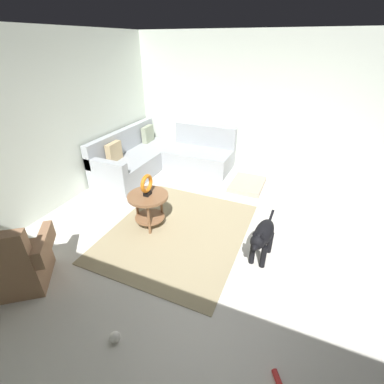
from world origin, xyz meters
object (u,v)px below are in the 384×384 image
(armchair, at_px, (14,264))
(torus_sculpture, at_px, (147,185))
(side_table, at_px, (148,202))
(dog, at_px, (263,236))
(dog_toy_rope, at_px, (278,380))
(sectional_couch, at_px, (160,158))
(dog_bed_mat, at_px, (247,184))
(dog_toy_ball, at_px, (115,337))

(armchair, relative_size, torus_sculpture, 3.07)
(side_table, xyz_separation_m, torus_sculpture, (0.00, 0.00, 0.29))
(dog, xyz_separation_m, dog_toy_rope, (-1.40, -0.43, -0.35))
(sectional_couch, xyz_separation_m, dog_bed_mat, (-0.01, -1.94, -0.24))
(dog_bed_mat, bearing_deg, dog, -162.37)
(side_table, bearing_deg, dog_toy_rope, -124.62)
(torus_sculpture, xyz_separation_m, dog_toy_ball, (-1.72, -0.66, -0.66))
(sectional_couch, relative_size, dog, 2.65)
(torus_sculpture, relative_size, dog_toy_ball, 3.15)
(dog_toy_rope, bearing_deg, dog_bed_mat, 17.43)
(armchair, bearing_deg, dog_toy_ball, -41.98)
(torus_sculpture, xyz_separation_m, dog_toy_rope, (-1.47, -2.13, -0.69))
(dog_bed_mat, bearing_deg, torus_sculpture, 149.67)
(dog_toy_ball, distance_m, dog_toy_rope, 1.49)
(armchair, relative_size, dog_toy_ball, 9.68)
(dog, bearing_deg, dog_bed_mat, -66.77)
(side_table, bearing_deg, sectional_couch, 24.79)
(dog, bearing_deg, side_table, 3.25)
(side_table, bearing_deg, dog_bed_mat, -30.33)
(side_table, height_order, dog_bed_mat, side_table)
(dog_bed_mat, height_order, dog_toy_ball, dog_toy_ball)
(side_table, bearing_deg, dog, -92.35)
(sectional_couch, relative_size, torus_sculpture, 6.90)
(sectional_couch, xyz_separation_m, dog, (-1.93, -2.55, 0.09))
(dog_toy_ball, bearing_deg, torus_sculpture, 20.83)
(torus_sculpture, bearing_deg, armchair, 154.45)
(dog_bed_mat, relative_size, dog_toy_ball, 7.74)
(dog_toy_ball, bearing_deg, dog_toy_rope, -80.17)
(dog_toy_ball, bearing_deg, side_table, 20.83)
(torus_sculpture, distance_m, dog_toy_ball, 1.96)
(torus_sculpture, distance_m, dog, 1.73)
(armchair, distance_m, torus_sculpture, 1.83)
(sectional_couch, height_order, dog_toy_ball, sectional_couch)
(sectional_couch, relative_size, armchair, 2.25)
(dog_toy_rope, bearing_deg, side_table, 55.38)
(sectional_couch, bearing_deg, torus_sculpture, -155.21)
(sectional_couch, height_order, dog_bed_mat, sectional_couch)
(dog_bed_mat, relative_size, dog, 0.94)
(sectional_couch, distance_m, dog_bed_mat, 1.96)
(armchair, height_order, dog, armchair)
(armchair, height_order, side_table, armchair)
(side_table, relative_size, dog_bed_mat, 0.75)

